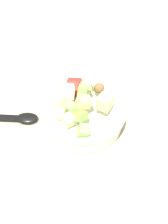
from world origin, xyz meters
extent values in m
plane|color=silver|center=(0.00, 0.00, 0.00)|extent=(2.40, 2.40, 0.00)
cube|color=tan|center=(0.00, 0.00, 0.00)|extent=(0.44, 0.31, 0.01)
cylinder|color=white|center=(0.02, -0.01, 0.03)|extent=(0.19, 0.19, 0.05)
torus|color=white|center=(0.02, -0.01, 0.05)|extent=(0.21, 0.21, 0.02)
cube|color=beige|center=(-0.03, 0.01, 0.08)|extent=(0.05, 0.05, 0.04)
sphere|color=brown|center=(0.04, 0.05, 0.07)|extent=(0.02, 0.02, 0.02)
cube|color=#8CB74C|center=(-0.01, -0.05, 0.09)|extent=(0.03, 0.04, 0.03)
cube|color=red|center=(0.01, 0.04, 0.09)|extent=(0.03, 0.04, 0.03)
cube|color=#93C160|center=(0.02, 0.01, 0.10)|extent=(0.04, 0.03, 0.03)
cube|color=#A3CC6B|center=(-0.02, -0.03, 0.09)|extent=(0.03, 0.03, 0.03)
cube|color=#E5D684|center=(0.01, -0.02, 0.10)|extent=(0.04, 0.03, 0.04)
cube|color=beige|center=(-0.03, 0.05, 0.07)|extent=(0.05, 0.04, 0.04)
cube|color=#E5D684|center=(0.06, -0.04, 0.09)|extent=(0.05, 0.05, 0.03)
cube|color=beige|center=(-0.05, -0.02, 0.08)|extent=(0.03, 0.03, 0.03)
cube|color=#A3CC6B|center=(-0.02, -0.08, 0.07)|extent=(0.03, 0.04, 0.04)
cube|color=beige|center=(-0.01, 0.03, 0.09)|extent=(0.05, 0.05, 0.04)
sphere|color=brown|center=(0.07, 0.02, 0.09)|extent=(0.04, 0.04, 0.04)
sphere|color=brown|center=(0.00, 0.07, 0.07)|extent=(0.04, 0.04, 0.03)
cube|color=#A3CC6B|center=(0.07, 0.04, 0.06)|extent=(0.02, 0.02, 0.02)
cube|color=red|center=(0.02, 0.06, 0.07)|extent=(0.05, 0.04, 0.04)
cube|color=#A3CC6B|center=(0.03, 0.02, 0.09)|extent=(0.03, 0.04, 0.04)
cube|color=beige|center=(-0.03, -0.04, 0.08)|extent=(0.03, 0.03, 0.03)
ellipsoid|color=black|center=(-0.11, 0.06, 0.01)|extent=(0.07, 0.06, 0.01)
camera|label=1|loc=(-0.17, -0.44, 0.56)|focal=45.80mm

